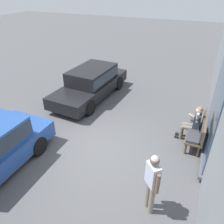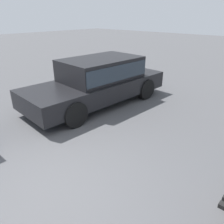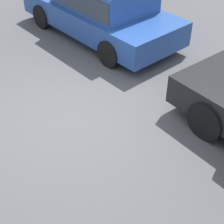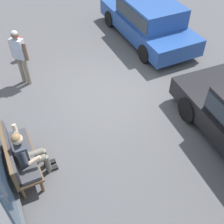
{
  "view_description": "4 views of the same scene",
  "coord_description": "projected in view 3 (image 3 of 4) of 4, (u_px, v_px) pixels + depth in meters",
  "views": [
    {
      "loc": [
        5.03,
        2.6,
        4.86
      ],
      "look_at": [
        -0.53,
        0.18,
        1.21
      ],
      "focal_mm": 35.0,
      "sensor_mm": 36.0,
      "label": 1
    },
    {
      "loc": [
        1.19,
        2.6,
        2.63
      ],
      "look_at": [
        -1.44,
        0.19,
        1.01
      ],
      "focal_mm": 35.0,
      "sensor_mm": 36.0,
      "label": 2
    },
    {
      "loc": [
        -4.02,
        2.6,
        3.89
      ],
      "look_at": [
        -1.45,
        0.34,
        1.2
      ],
      "focal_mm": 55.0,
      "sensor_mm": 36.0,
      "label": 3
    },
    {
      "loc": [
        -5.67,
        2.6,
        5.38
      ],
      "look_at": [
        -1.44,
        0.6,
        0.77
      ],
      "focal_mm": 45.0,
      "sensor_mm": 36.0,
      "label": 4
    }
  ],
  "objects": [
    {
      "name": "parked_car_mid",
      "position": [
        101.0,
        6.0,
        8.3
      ],
      "size": [
        4.34,
        1.88,
        1.44
      ],
      "color": "#23478E",
      "rests_on": "ground_plane"
    },
    {
      "name": "ground_plane",
      "position": [
        73.0,
        120.0,
        6.12
      ],
      "size": [
        60.0,
        60.0,
        0.0
      ],
      "primitive_type": "plane",
      "color": "#4C4C4F"
    }
  ]
}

